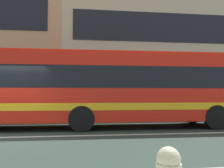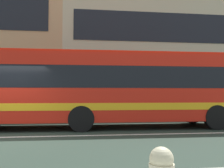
{
  "view_description": "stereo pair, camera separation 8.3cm",
  "coord_description": "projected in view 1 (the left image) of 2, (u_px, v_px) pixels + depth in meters",
  "views": [
    {
      "loc": [
        2.55,
        -8.63,
        1.43
      ],
      "look_at": [
        4.0,
        2.46,
        1.91
      ],
      "focal_mm": 39.34,
      "sensor_mm": 36.0,
      "label": 1
    },
    {
      "loc": [
        2.63,
        -8.64,
        1.43
      ],
      "look_at": [
        4.0,
        2.46,
        1.91
      ],
      "focal_mm": 39.34,
      "sensor_mm": 36.0,
      "label": 2
    }
  ],
  "objects": [
    {
      "name": "apartment_block_right",
      "position": [
        171.0,
        50.0,
        23.05
      ],
      "size": [
        19.71,
        8.51,
        11.25
      ],
      "color": "#C0B495",
      "rests_on": "ground_plane"
    },
    {
      "name": "ground_plane",
      "position": [
        3.0,
        137.0,
        8.15
      ],
      "size": [
        160.0,
        160.0,
        0.0
      ],
      "primitive_type": "plane",
      "color": "#2A3A30"
    },
    {
      "name": "transit_bus",
      "position": [
        98.0,
        87.0,
        10.69
      ],
      "size": [
        11.58,
        2.73,
        3.2
      ],
      "color": "red",
      "rests_on": "ground_plane"
    },
    {
      "name": "lane_centre_line",
      "position": [
        3.0,
        137.0,
        8.15
      ],
      "size": [
        60.0,
        0.16,
        0.01
      ],
      "primitive_type": "cube",
      "color": "silver",
      "rests_on": "ground_plane"
    }
  ]
}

